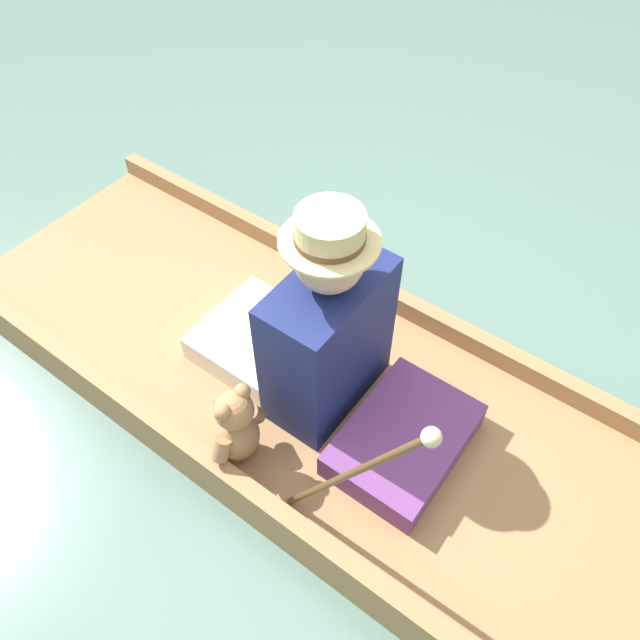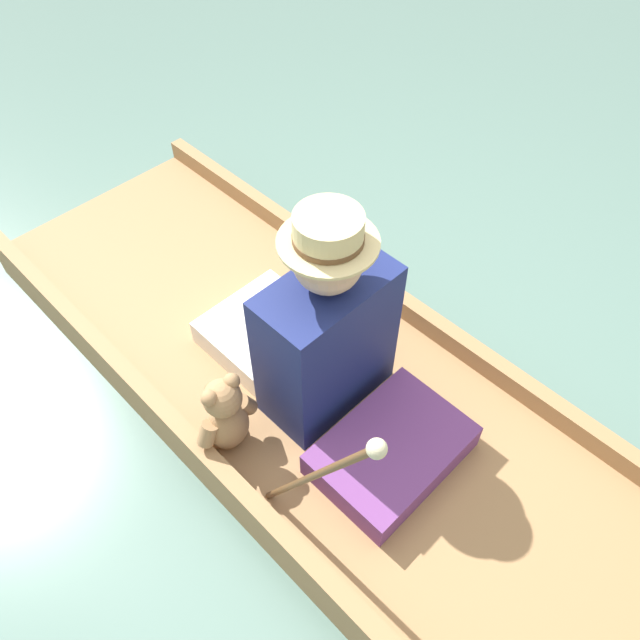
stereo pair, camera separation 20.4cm
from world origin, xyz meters
TOP-DOWN VIEW (x-y plane):
  - ground_plane at (0.00, 0.00)m, footprint 16.00×16.00m
  - punt_boat at (0.00, 0.00)m, footprint 1.05×3.22m
  - seat_cushion at (-0.04, -0.33)m, footprint 0.51×0.36m
  - seated_person at (0.00, 0.09)m, footprint 0.46×0.68m
  - teddy_bear at (-0.38, 0.11)m, footprint 0.24×0.14m
  - wine_glass at (0.36, 0.34)m, footprint 0.09×0.09m
  - walking_cane at (-0.43, -0.37)m, footprint 0.04×0.43m

SIDE VIEW (x-z plane):
  - ground_plane at x=0.00m, z-range 0.00..0.00m
  - punt_boat at x=0.00m, z-range -0.04..0.19m
  - seat_cushion at x=-0.04m, z-range 0.14..0.25m
  - wine_glass at x=0.36m, z-range 0.17..0.28m
  - teddy_bear at x=-0.38m, z-range 0.13..0.48m
  - seated_person at x=0.00m, z-range 0.03..0.87m
  - walking_cane at x=-0.43m, z-range 0.21..1.07m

